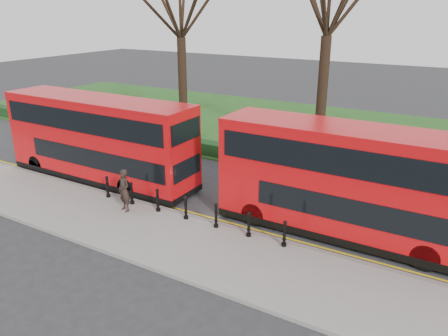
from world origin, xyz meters
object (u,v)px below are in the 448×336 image
Objects in this scene: bollard_row at (186,208)px; bus_rear at (359,185)px; pedestrian at (124,190)px; bus_lead at (99,140)px.

bus_rear is (6.49, 2.30, 1.57)m from bollard_row.
bollard_row is 2.89m from pedestrian.
pedestrian is at bearing -166.12° from bollard_row.
bus_rear reaches higher than pedestrian.
bus_rear is at bearing 19.54° from bollard_row.
pedestrian is (-9.26, -2.99, -1.12)m from bus_rear.
bus_rear is 9.79m from pedestrian.
bollard_row is 7.06m from bus_rear.
pedestrian is (3.85, -2.48, -1.09)m from bus_lead.
bus_lead is 13.12m from bus_rear.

